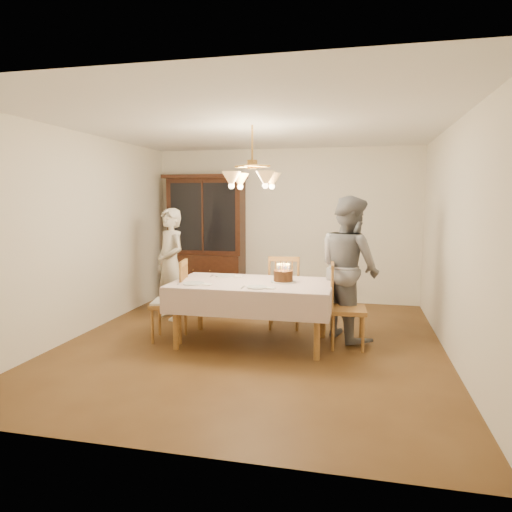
% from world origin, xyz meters
% --- Properties ---
extents(ground, '(5.00, 5.00, 0.00)m').
position_xyz_m(ground, '(0.00, 0.00, 0.00)').
color(ground, '#513317').
rests_on(ground, ground).
extents(room_shell, '(5.00, 5.00, 5.00)m').
position_xyz_m(room_shell, '(0.00, 0.00, 1.58)').
color(room_shell, white).
rests_on(room_shell, ground).
extents(dining_table, '(1.90, 1.10, 0.76)m').
position_xyz_m(dining_table, '(0.00, 0.00, 0.68)').
color(dining_table, brown).
rests_on(dining_table, ground).
extents(china_hutch, '(1.38, 0.54, 2.16)m').
position_xyz_m(china_hutch, '(-1.35, 2.25, 1.04)').
color(china_hutch, black).
rests_on(china_hutch, ground).
extents(chair_far_side, '(0.49, 0.47, 1.00)m').
position_xyz_m(chair_far_side, '(0.26, 0.77, 0.44)').
color(chair_far_side, brown).
rests_on(chair_far_side, ground).
extents(chair_left_end, '(0.50, 0.51, 1.00)m').
position_xyz_m(chair_left_end, '(-1.04, -0.07, 0.45)').
color(chair_left_end, brown).
rests_on(chair_left_end, ground).
extents(chair_right_end, '(0.45, 0.46, 1.00)m').
position_xyz_m(chair_right_end, '(1.12, 0.11, 0.44)').
color(chair_right_end, brown).
rests_on(chair_right_end, ground).
extents(elderly_woman, '(0.70, 0.68, 1.62)m').
position_xyz_m(elderly_woman, '(-1.43, 0.89, 0.81)').
color(elderly_woman, beige).
rests_on(elderly_woman, ground).
extents(adult_in_grey, '(1.06, 1.10, 1.79)m').
position_xyz_m(adult_in_grey, '(1.13, 0.51, 0.90)').
color(adult_in_grey, slate).
rests_on(adult_in_grey, ground).
extents(birthday_cake, '(0.30, 0.30, 0.22)m').
position_xyz_m(birthday_cake, '(0.36, 0.08, 0.83)').
color(birthday_cake, white).
rests_on(birthday_cake, dining_table).
extents(place_setting_near_left, '(0.40, 0.25, 0.02)m').
position_xyz_m(place_setting_near_left, '(-0.63, -0.29, 0.77)').
color(place_setting_near_left, white).
rests_on(place_setting_near_left, dining_table).
extents(place_setting_near_right, '(0.38, 0.23, 0.02)m').
position_xyz_m(place_setting_near_right, '(0.15, -0.35, 0.77)').
color(place_setting_near_right, white).
rests_on(place_setting_near_right, dining_table).
extents(place_setting_far_left, '(0.40, 0.25, 0.02)m').
position_xyz_m(place_setting_far_left, '(-0.42, 0.32, 0.77)').
color(place_setting_far_left, white).
rests_on(place_setting_far_left, dining_table).
extents(chandelier, '(0.62, 0.62, 0.73)m').
position_xyz_m(chandelier, '(-0.00, -0.00, 1.98)').
color(chandelier, '#BF8C3F').
rests_on(chandelier, ground).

